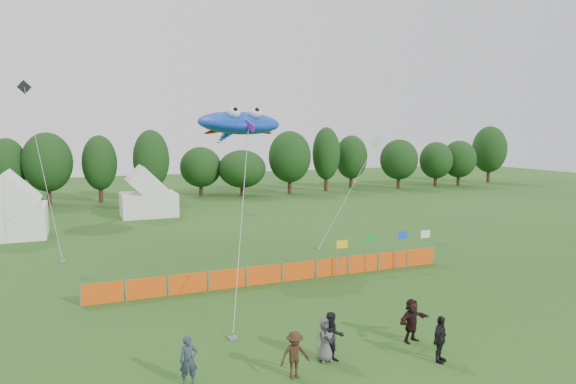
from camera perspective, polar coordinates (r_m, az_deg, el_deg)
name	(u,v)px	position (r m, az deg, el deg)	size (l,w,h in m)	color
ground	(351,350)	(19.85, 7.00, -17.05)	(160.00, 160.00, 0.00)	#234C16
treeline	(173,164)	(61.71, -12.68, 3.10)	(104.57, 8.78, 8.36)	#382314
tent_left	(14,211)	(43.80, -28.16, -1.85)	(4.54, 4.54, 4.01)	white
tent_right	(148,197)	(50.11, -15.24, -0.53)	(5.10, 4.08, 3.60)	white
barrier_fence	(281,273)	(27.64, -0.74, -8.96)	(19.90, 0.06, 1.00)	#E54E0C
flag_row	(383,246)	(30.21, 10.54, -5.88)	(6.73, 0.58, 2.21)	gray
spectator_a	(189,361)	(17.33, -10.99, -17.92)	(0.58, 0.38, 1.60)	#283542
spectator_b	(332,337)	(18.57, 4.92, -15.79)	(0.86, 0.67, 1.77)	black
spectator_c	(295,355)	(17.46, 0.75, -17.65)	(1.01, 0.58, 1.57)	#311E13
spectator_d	(440,339)	(19.25, 16.54, -15.41)	(0.97, 0.40, 1.65)	black
spectator_e	(325,339)	(18.65, 4.18, -15.95)	(0.79, 0.51, 1.61)	#505155
spectator_f	(412,320)	(20.67, 13.58, -13.70)	(1.56, 0.50, 1.68)	black
stingray_kite	(238,123)	(31.74, -5.57, 7.59)	(7.11, 18.71, 9.44)	blue
small_kite_white	(364,165)	(39.15, 8.45, 2.96)	(7.55, 3.89, 7.80)	silver
small_kite_dark	(39,153)	(36.29, -25.96, 3.93)	(2.45, 4.34, 11.29)	black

